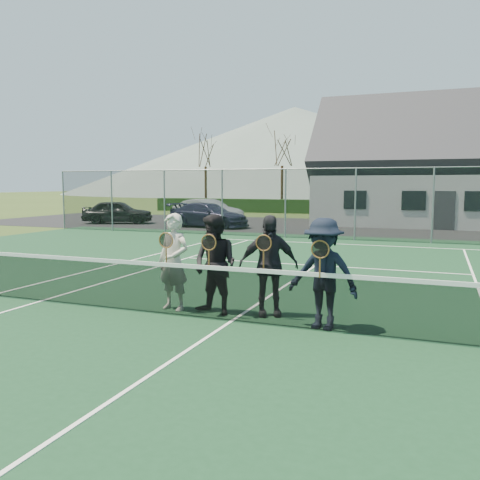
{
  "coord_description": "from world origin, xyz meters",
  "views": [
    {
      "loc": [
        3.21,
        -7.8,
        2.36
      ],
      "look_at": [
        -0.43,
        1.5,
        1.25
      ],
      "focal_mm": 38.0,
      "sensor_mm": 36.0,
      "label": 1
    }
  ],
  "objects_px": {
    "player_c": "(268,265)",
    "player_d": "(323,274)",
    "clubhouse": "(456,155)",
    "player_a": "(174,262)",
    "car_c": "(209,215)",
    "tennis_net": "(231,292)",
    "car_b": "(208,212)",
    "car_a": "(118,212)",
    "player_b": "(215,265)"
  },
  "relations": [
    {
      "from": "car_b",
      "to": "clubhouse",
      "type": "distance_m",
      "value": 14.58
    },
    {
      "from": "clubhouse",
      "to": "player_d",
      "type": "relative_size",
      "value": 8.67
    },
    {
      "from": "player_b",
      "to": "player_d",
      "type": "height_order",
      "value": "same"
    },
    {
      "from": "player_c",
      "to": "player_d",
      "type": "relative_size",
      "value": 1.0
    },
    {
      "from": "clubhouse",
      "to": "player_d",
      "type": "xyz_separation_m",
      "value": [
        -2.46,
        -23.84,
        -3.07
      ]
    },
    {
      "from": "player_a",
      "to": "player_b",
      "type": "xyz_separation_m",
      "value": [
        0.85,
        -0.01,
        -0.0
      ]
    },
    {
      "from": "car_b",
      "to": "player_d",
      "type": "bearing_deg",
      "value": -132.44
    },
    {
      "from": "player_a",
      "to": "player_c",
      "type": "xyz_separation_m",
      "value": [
        1.76,
        0.26,
        -0.0
      ]
    },
    {
      "from": "clubhouse",
      "to": "player_b",
      "type": "relative_size",
      "value": 8.67
    },
    {
      "from": "tennis_net",
      "to": "player_a",
      "type": "height_order",
      "value": "player_a"
    },
    {
      "from": "car_c",
      "to": "clubhouse",
      "type": "relative_size",
      "value": 0.29
    },
    {
      "from": "tennis_net",
      "to": "clubhouse",
      "type": "height_order",
      "value": "clubhouse"
    },
    {
      "from": "car_b",
      "to": "player_b",
      "type": "height_order",
      "value": "player_b"
    },
    {
      "from": "car_a",
      "to": "player_a",
      "type": "height_order",
      "value": "player_a"
    },
    {
      "from": "clubhouse",
      "to": "player_c",
      "type": "distance_m",
      "value": 23.81
    },
    {
      "from": "car_c",
      "to": "player_c",
      "type": "xyz_separation_m",
      "value": [
        8.85,
        -16.56,
        0.26
      ]
    },
    {
      "from": "player_a",
      "to": "player_c",
      "type": "distance_m",
      "value": 1.78
    },
    {
      "from": "car_a",
      "to": "player_c",
      "type": "bearing_deg",
      "value": -158.42
    },
    {
      "from": "car_a",
      "to": "car_c",
      "type": "bearing_deg",
      "value": -114.06
    },
    {
      "from": "player_b",
      "to": "car_a",
      "type": "bearing_deg",
      "value": 129.23
    },
    {
      "from": "player_c",
      "to": "player_a",
      "type": "bearing_deg",
      "value": -171.76
    },
    {
      "from": "player_b",
      "to": "player_a",
      "type": "bearing_deg",
      "value": 179.13
    },
    {
      "from": "clubhouse",
      "to": "player_a",
      "type": "height_order",
      "value": "clubhouse"
    },
    {
      "from": "player_a",
      "to": "player_d",
      "type": "height_order",
      "value": "same"
    },
    {
      "from": "player_a",
      "to": "clubhouse",
      "type": "bearing_deg",
      "value": 77.31
    },
    {
      "from": "tennis_net",
      "to": "clubhouse",
      "type": "xyz_separation_m",
      "value": [
        4.0,
        24.0,
        3.45
      ]
    },
    {
      "from": "car_a",
      "to": "player_a",
      "type": "distance_m",
      "value": 21.78
    },
    {
      "from": "player_a",
      "to": "car_a",
      "type": "bearing_deg",
      "value": 127.51
    },
    {
      "from": "player_b",
      "to": "car_b",
      "type": "bearing_deg",
      "value": 115.36
    },
    {
      "from": "player_a",
      "to": "player_d",
      "type": "relative_size",
      "value": 1.0
    },
    {
      "from": "clubhouse",
      "to": "player_a",
      "type": "xyz_separation_m",
      "value": [
        -5.32,
        -23.6,
        -3.07
      ]
    },
    {
      "from": "player_b",
      "to": "player_c",
      "type": "xyz_separation_m",
      "value": [
        0.91,
        0.27,
        0.0
      ]
    },
    {
      "from": "tennis_net",
      "to": "player_d",
      "type": "height_order",
      "value": "player_d"
    },
    {
      "from": "car_a",
      "to": "tennis_net",
      "type": "relative_size",
      "value": 0.35
    },
    {
      "from": "car_c",
      "to": "clubhouse",
      "type": "height_order",
      "value": "clubhouse"
    },
    {
      "from": "car_a",
      "to": "car_c",
      "type": "xyz_separation_m",
      "value": [
        6.17,
        -0.45,
        -0.03
      ]
    },
    {
      "from": "player_c",
      "to": "car_b",
      "type": "bearing_deg",
      "value": 117.93
    },
    {
      "from": "player_b",
      "to": "player_d",
      "type": "bearing_deg",
      "value": -6.51
    },
    {
      "from": "tennis_net",
      "to": "player_a",
      "type": "relative_size",
      "value": 6.49
    },
    {
      "from": "player_d",
      "to": "car_c",
      "type": "bearing_deg",
      "value": 120.23
    },
    {
      "from": "player_b",
      "to": "tennis_net",
      "type": "bearing_deg",
      "value": -39.67
    },
    {
      "from": "car_b",
      "to": "player_b",
      "type": "relative_size",
      "value": 2.46
    },
    {
      "from": "car_b",
      "to": "tennis_net",
      "type": "distance_m",
      "value": 21.29
    },
    {
      "from": "car_c",
      "to": "tennis_net",
      "type": "relative_size",
      "value": 0.39
    },
    {
      "from": "player_a",
      "to": "player_c",
      "type": "bearing_deg",
      "value": 8.24
    },
    {
      "from": "car_b",
      "to": "car_c",
      "type": "bearing_deg",
      "value": -135.98
    },
    {
      "from": "tennis_net",
      "to": "player_c",
      "type": "bearing_deg",
      "value": 55.66
    },
    {
      "from": "car_c",
      "to": "tennis_net",
      "type": "bearing_deg",
      "value": -145.76
    },
    {
      "from": "player_a",
      "to": "player_b",
      "type": "relative_size",
      "value": 1.0
    },
    {
      "from": "car_a",
      "to": "clubhouse",
      "type": "height_order",
      "value": "clubhouse"
    }
  ]
}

